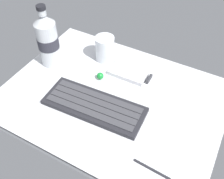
# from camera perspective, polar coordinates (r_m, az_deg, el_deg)

# --- Properties ---
(ground_plane) EXTENTS (0.64, 0.48, 0.03)m
(ground_plane) POSITION_cam_1_polar(r_m,az_deg,el_deg) (0.78, -0.08, -2.12)
(ground_plane) COLOR silver
(keyboard) EXTENTS (0.30, 0.13, 0.02)m
(keyboard) POSITION_cam_1_polar(r_m,az_deg,el_deg) (0.75, -3.88, -3.52)
(keyboard) COLOR #232328
(keyboard) RESTS_ON ground_plane
(handheld_device) EXTENTS (0.13, 0.08, 0.02)m
(handheld_device) POSITION_cam_1_polar(r_m,az_deg,el_deg) (0.84, 4.16, 3.72)
(handheld_device) COLOR silver
(handheld_device) RESTS_ON ground_plane
(juice_cup) EXTENTS (0.06, 0.06, 0.09)m
(juice_cup) POSITION_cam_1_polar(r_m,az_deg,el_deg) (0.88, -1.56, 8.73)
(juice_cup) COLOR silver
(juice_cup) RESTS_ON ground_plane
(water_bottle) EXTENTS (0.07, 0.07, 0.21)m
(water_bottle) POSITION_cam_1_polar(r_m,az_deg,el_deg) (0.86, -13.80, 10.38)
(water_bottle) COLOR silver
(water_bottle) RESTS_ON ground_plane
(trackball_mouse) EXTENTS (0.02, 0.02, 0.02)m
(trackball_mouse) POSITION_cam_1_polar(r_m,az_deg,el_deg) (0.83, -2.60, 2.97)
(trackball_mouse) COLOR #198C33
(trackball_mouse) RESTS_ON ground_plane
(stylus_pen) EXTENTS (0.10, 0.01, 0.01)m
(stylus_pen) POSITION_cam_1_polar(r_m,az_deg,el_deg) (0.65, 8.68, -16.69)
(stylus_pen) COLOR #26262B
(stylus_pen) RESTS_ON ground_plane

